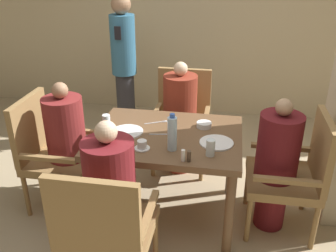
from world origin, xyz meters
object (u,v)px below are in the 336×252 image
(diner_in_right_chair, at_px, (276,164))
(plate_main_left, at_px, (127,132))
(diner_in_far_chair, at_px, (180,117))
(chair_right_side, at_px, (296,171))
(diner_in_near_chair, at_px, (112,202))
(chair_near_corner, at_px, (105,228))
(plate_main_right, at_px, (216,143))
(chair_far_side, at_px, (182,116))
(glass_tall_mid, at_px, (211,148))
(teacup_with_saucer, at_px, (142,145))
(bowl_small, at_px, (204,125))
(water_bottle, at_px, (172,133))
(diner_in_left_chair, at_px, (67,145))
(standing_host, at_px, (124,64))
(glass_tall_near, at_px, (106,122))
(chair_left_side, at_px, (51,149))

(diner_in_right_chair, bearing_deg, plate_main_left, -179.00)
(diner_in_far_chair, relative_size, plate_main_left, 4.47)
(chair_right_side, height_order, diner_in_near_chair, diner_in_near_chair)
(chair_near_corner, height_order, plate_main_right, chair_near_corner)
(diner_in_right_chair, height_order, diner_in_near_chair, diner_in_near_chair)
(chair_far_side, bearing_deg, chair_near_corner, -97.57)
(diner_in_far_chair, relative_size, diner_in_right_chair, 1.02)
(diner_in_right_chair, bearing_deg, glass_tall_mid, -151.21)
(chair_near_corner, distance_m, teacup_with_saucer, 0.66)
(plate_main_left, bearing_deg, diner_in_near_chair, -83.16)
(teacup_with_saucer, distance_m, glass_tall_mid, 0.49)
(diner_in_right_chair, bearing_deg, bowl_small, 162.63)
(chair_far_side, relative_size, bowl_small, 8.03)
(chair_right_side, height_order, water_bottle, water_bottle)
(diner_in_left_chair, height_order, standing_host, standing_host)
(plate_main_right, bearing_deg, glass_tall_near, 173.62)
(diner_in_left_chair, bearing_deg, diner_in_near_chair, -49.37)
(diner_in_right_chair, height_order, water_bottle, diner_in_right_chair)
(chair_right_side, relative_size, bowl_small, 8.03)
(diner_in_near_chair, relative_size, glass_tall_mid, 9.63)
(diner_in_near_chair, xyz_separation_m, glass_tall_mid, (0.58, 0.45, 0.21))
(chair_far_side, xyz_separation_m, plate_main_right, (0.39, -0.95, 0.23))
(diner_in_right_chair, distance_m, plate_main_left, 1.17)
(teacup_with_saucer, bearing_deg, diner_in_left_chair, 159.94)
(diner_in_far_chair, height_order, glass_tall_mid, diner_in_far_chair)
(diner_in_far_chair, distance_m, diner_in_near_chair, 1.45)
(plate_main_left, height_order, water_bottle, water_bottle)
(teacup_with_saucer, distance_m, bowl_small, 0.60)
(diner_in_left_chair, height_order, chair_far_side, diner_in_left_chair)
(chair_right_side, bearing_deg, chair_far_side, 138.95)
(standing_host, bearing_deg, diner_in_left_chair, -94.20)
(chair_left_side, distance_m, plate_main_right, 1.40)
(diner_in_right_chair, xyz_separation_m, glass_tall_mid, (-0.49, -0.27, 0.24))
(plate_main_right, bearing_deg, diner_in_left_chair, 176.01)
(diner_in_far_chair, distance_m, plate_main_left, 0.82)
(glass_tall_mid, bearing_deg, chair_far_side, 107.26)
(chair_far_side, relative_size, diner_in_far_chair, 0.86)
(diner_in_left_chair, height_order, glass_tall_mid, diner_in_left_chair)
(diner_in_near_chair, relative_size, glass_tall_near, 9.63)
(diner_in_far_chair, bearing_deg, teacup_with_saucer, -97.98)
(glass_tall_mid, bearing_deg, diner_in_right_chair, 28.79)
(chair_far_side, height_order, chair_right_side, same)
(chair_near_corner, relative_size, teacup_with_saucer, 8.59)
(glass_tall_near, xyz_separation_m, glass_tall_mid, (0.84, -0.28, 0.00))
(chair_right_side, xyz_separation_m, diner_in_near_chair, (-1.23, -0.72, 0.08))
(plate_main_left, bearing_deg, glass_tall_near, 169.61)
(plate_main_left, bearing_deg, teacup_with_saucer, -53.40)
(plate_main_right, height_order, water_bottle, water_bottle)
(diner_in_near_chair, height_order, plate_main_left, diner_in_near_chair)
(plate_main_left, bearing_deg, standing_host, 106.69)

